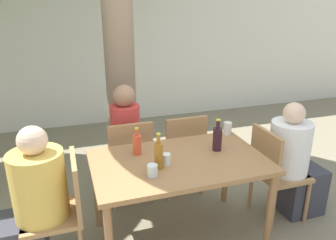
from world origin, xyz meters
TOP-DOWN VIEW (x-y plane):
  - ground_plane at (0.00, 0.00)m, footprint 30.00×30.00m
  - cafe_building_wall at (0.00, 3.30)m, footprint 10.00×0.08m
  - dining_table_front at (0.00, 0.00)m, footprint 1.45×0.89m
  - patio_chair_0 at (-0.96, 0.00)m, footprint 0.44×0.44m
  - patio_chair_1 at (0.96, 0.00)m, footprint 0.44×0.44m
  - patio_chair_2 at (-0.29, 0.68)m, footprint 0.44×0.44m
  - patio_chair_3 at (0.29, 0.68)m, footprint 0.44×0.44m
  - person_seated_0 at (-1.19, -0.00)m, footprint 0.60×0.40m
  - person_seated_1 at (1.19, -0.00)m, footprint 0.59×0.38m
  - person_seated_2 at (-0.29, 0.92)m, footprint 0.30×0.55m
  - soda_bottle_0 at (-0.31, 0.21)m, footprint 0.07×0.07m
  - wine_bottle_1 at (0.38, 0.08)m, footprint 0.08×0.08m
  - amber_bottle_2 at (-0.21, -0.09)m, footprint 0.07×0.07m
  - drinking_glass_0 at (-0.29, -0.19)m, footprint 0.08×0.08m
  - drinking_glass_1 at (0.64, 0.37)m, footprint 0.08×0.08m
  - drinking_glass_2 at (-0.13, -0.05)m, footprint 0.07×0.07m

SIDE VIEW (x-z plane):
  - ground_plane at x=0.00m, z-range 0.00..0.00m
  - person_seated_1 at x=1.19m, z-range -0.06..1.11m
  - patio_chair_0 at x=-0.96m, z-range 0.07..0.99m
  - patio_chair_1 at x=0.96m, z-range 0.07..0.99m
  - patio_chair_2 at x=-0.29m, z-range 0.07..0.99m
  - patio_chair_3 at x=0.29m, z-range 0.07..0.99m
  - person_seated_0 at x=-1.19m, z-range -0.05..1.15m
  - person_seated_2 at x=-0.29m, z-range -0.06..1.18m
  - dining_table_front at x=0.00m, z-range 0.30..1.08m
  - drinking_glass_0 at x=-0.29m, z-range 0.78..0.87m
  - drinking_glass_2 at x=-0.13m, z-range 0.78..0.87m
  - drinking_glass_1 at x=0.64m, z-range 0.78..0.90m
  - soda_bottle_0 at x=-0.31m, z-range 0.75..0.99m
  - wine_bottle_1 at x=0.38m, z-range 0.74..1.04m
  - amber_bottle_2 at x=-0.21m, z-range 0.74..1.04m
  - cafe_building_wall at x=0.00m, z-range 0.00..2.80m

